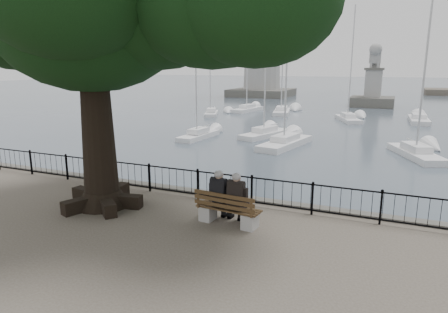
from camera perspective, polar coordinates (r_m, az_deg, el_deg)
The scene contains 16 objects.
harbor at distance 14.39m, azimuth 0.79°, elevation -7.77°, with size 260.00×260.00×1.20m.
railing at distance 13.61m, azimuth 0.00°, elevation -4.28°, with size 22.06×0.06×1.00m.
bench at distance 11.79m, azimuth 0.52°, elevation -8.07°, with size 1.98×0.75×1.02m.
person_left at distance 11.87m, azimuth -0.39°, elevation -5.92°, with size 0.49×0.83×1.62m.
person_right at distance 11.63m, azimuth 2.09°, elevation -6.35°, with size 0.49×0.83×1.62m.
lighthouse at distance 75.53m, azimuth 5.62°, elevation 18.97°, with size 10.61×10.61×32.27m.
lion_monument at distance 59.56m, azimuth 20.48°, elevation 8.78°, with size 5.78×5.78×8.58m.
sailboat_a at distance 31.33m, azimuth -3.68°, elevation 3.14°, with size 1.55×4.79×8.57m.
sailboat_b at distance 32.09m, azimuth 5.88°, elevation 3.44°, with size 3.03×5.49×11.69m.
sailboat_c at distance 27.53m, azimuth 25.70°, elevation 0.61°, with size 3.45×5.48×11.15m.
sailboat_e at distance 45.99m, azimuth -1.82°, elevation 6.33°, with size 2.92×4.86×10.34m.
sailboat_f at distance 42.97m, azimuth 17.29°, elevation 5.31°, with size 3.29×5.41×11.47m.
sailboat_g at distance 44.76m, azimuth 26.06°, elevation 4.83°, with size 1.94×6.13×11.24m.
sailboat_h at distance 47.90m, azimuth 8.25°, elevation 6.58°, with size 2.95×6.37×15.40m.
sailboat_i at distance 28.39m, azimuth 8.73°, elevation 2.05°, with size 2.68×6.13×10.88m.
sailboat_j at distance 50.05m, azimuth 3.37°, elevation 6.87°, with size 2.43×5.91×12.25m.
Camera 1 is at (5.14, -9.45, 4.58)m, focal length 32.00 mm.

